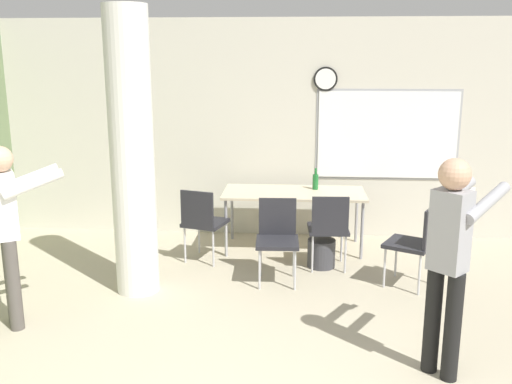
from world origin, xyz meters
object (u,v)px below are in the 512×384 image
Objects in this scene: chair_table_left at (203,219)px; chair_table_front at (277,235)px; chair_mid_room at (416,240)px; person_watching_back at (9,223)px; person_playing_side at (450,251)px; bottle_on_table at (315,181)px; chair_table_right at (329,226)px; folding_table at (294,195)px.

chair_table_front is at bearing -30.07° from chair_table_left.
person_watching_back is at bearing -163.06° from chair_mid_room.
chair_table_left is 0.53× the size of person_playing_side.
person_watching_back is at bearing -129.11° from chair_table_left.
person_playing_side is at bearing -73.49° from bottle_on_table.
chair_mid_room and chair_table_left have the same top height.
chair_table_front is 2.22m from person_playing_side.
chair_table_left is at bearing 174.28° from chair_table_right.
person_playing_side is at bearing -8.80° from person_watching_back.
person_playing_side is at bearing -70.56° from chair_table_right.
person_watching_back reaches higher than bottle_on_table.
bottle_on_table is 0.30× the size of chair_mid_room.
chair_table_front is 0.54× the size of person_watching_back.
chair_table_left is at bearing 134.02° from person_playing_side.
person_playing_side is at bearing -53.31° from chair_table_front.
person_watching_back reaches higher than folding_table.
person_watching_back is (-2.25, -1.19, 0.44)m from chair_table_front.
chair_table_right is (0.39, -0.68, -0.17)m from folding_table.
bottle_on_table is 1.31m from chair_table_front.
person_watching_back is at bearing -138.30° from bottle_on_table.
bottle_on_table is 0.90m from chair_table_right.
person_watching_back is at bearing 171.20° from person_playing_side.
chair_mid_room is at bearing 85.94° from person_playing_side.
chair_table_left is at bearing 165.79° from chair_mid_room.
chair_mid_room is at bearing 16.94° from person_watching_back.
chair_mid_room is 1.73m from person_playing_side.
chair_table_right and chair_table_left have the same top height.
bottle_on_table is at bearing 70.42° from chair_table_front.
chair_table_front and chair_table_left have the same top height.
person_playing_side is (1.30, -1.74, 0.46)m from chair_table_front.
bottle_on_table is at bearing 27.98° from chair_table_left.
folding_table is at bearing 27.51° from chair_table_left.
person_watching_back is (-3.67, -1.12, 0.44)m from chair_mid_room.
chair_table_right is 0.66m from chair_table_front.
chair_table_left is (-2.29, 0.58, 0.00)m from chair_mid_room.
folding_table is 1.97× the size of chair_table_right.
chair_table_right is 1.00× the size of chair_mid_room.
person_watching_back reaches higher than chair_table_left.
chair_mid_room is 1.00× the size of chair_table_left.
person_playing_side reaches higher than folding_table.
chair_mid_room is at bearing -14.21° from chair_table_left.
chair_table_right reaches higher than folding_table.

